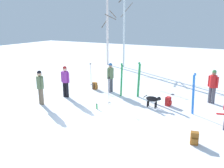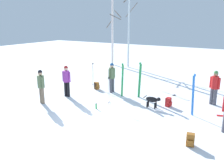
{
  "view_description": "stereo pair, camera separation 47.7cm",
  "coord_description": "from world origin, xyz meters",
  "px_view_note": "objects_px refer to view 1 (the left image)",
  "views": [
    {
      "loc": [
        4.88,
        -7.7,
        4.06
      ],
      "look_at": [
        -0.5,
        2.27,
        1.0
      ],
      "focal_mm": 38.0,
      "sensor_mm": 36.0,
      "label": 1
    },
    {
      "loc": [
        5.3,
        -7.47,
        4.06
      ],
      "look_at": [
        -0.5,
        2.27,
        1.0
      ],
      "focal_mm": 38.0,
      "sensor_mm": 36.0,
      "label": 2
    }
  ],
  "objects_px": {
    "person_2": "(40,85)",
    "ski_pair_planted_1": "(121,80)",
    "person_1": "(65,80)",
    "water_bottle_0": "(97,106)",
    "backpack_2": "(95,86)",
    "ski_pair_planted_0": "(193,94)",
    "ski_poles_1": "(109,90)",
    "person_4": "(110,76)",
    "ski_pair_planted_2": "(139,80)",
    "ski_pair_lying_0": "(173,95)",
    "backpack_1": "(194,138)",
    "birch_tree_1": "(124,30)",
    "ski_poles_0": "(91,74)",
    "person_0": "(213,84)",
    "dog": "(153,99)",
    "backpack_0": "(168,101)",
    "birch_tree_0": "(108,31)"
  },
  "relations": [
    {
      "from": "person_2",
      "to": "ski_pair_planted_1",
      "type": "relative_size",
      "value": 0.93
    },
    {
      "from": "person_0",
      "to": "birch_tree_0",
      "type": "bearing_deg",
      "value": 145.06
    },
    {
      "from": "person_1",
      "to": "person_0",
      "type": "bearing_deg",
      "value": 20.94
    },
    {
      "from": "backpack_2",
      "to": "ski_poles_0",
      "type": "bearing_deg",
      "value": 139.68
    },
    {
      "from": "person_1",
      "to": "person_4",
      "type": "relative_size",
      "value": 1.0
    },
    {
      "from": "ski_pair_lying_0",
      "to": "backpack_0",
      "type": "distance_m",
      "value": 1.82
    },
    {
      "from": "ski_pair_planted_0",
      "to": "backpack_2",
      "type": "height_order",
      "value": "ski_pair_planted_0"
    },
    {
      "from": "ski_pair_planted_1",
      "to": "person_2",
      "type": "bearing_deg",
      "value": -133.52
    },
    {
      "from": "birch_tree_1",
      "to": "backpack_0",
      "type": "bearing_deg",
      "value": -51.86
    },
    {
      "from": "person_1",
      "to": "birch_tree_1",
      "type": "xyz_separation_m",
      "value": [
        -0.98,
        9.29,
        2.25
      ]
    },
    {
      "from": "ski_pair_planted_2",
      "to": "birch_tree_1",
      "type": "height_order",
      "value": "birch_tree_1"
    },
    {
      "from": "person_1",
      "to": "water_bottle_0",
      "type": "height_order",
      "value": "person_1"
    },
    {
      "from": "ski_pair_planted_0",
      "to": "birch_tree_1",
      "type": "relative_size",
      "value": 0.3
    },
    {
      "from": "dog",
      "to": "ski_pair_planted_1",
      "type": "distance_m",
      "value": 2.32
    },
    {
      "from": "ski_pair_planted_0",
      "to": "birch_tree_1",
      "type": "height_order",
      "value": "birch_tree_1"
    },
    {
      "from": "backpack_2",
      "to": "water_bottle_0",
      "type": "height_order",
      "value": "backpack_2"
    },
    {
      "from": "person_2",
      "to": "ski_poles_1",
      "type": "distance_m",
      "value": 3.38
    },
    {
      "from": "ski_pair_planted_2",
      "to": "ski_poles_0",
      "type": "distance_m",
      "value": 3.58
    },
    {
      "from": "person_4",
      "to": "dog",
      "type": "distance_m",
      "value": 3.29
    },
    {
      "from": "backpack_0",
      "to": "ski_pair_lying_0",
      "type": "bearing_deg",
      "value": 96.52
    },
    {
      "from": "ski_pair_lying_0",
      "to": "ski_poles_0",
      "type": "distance_m",
      "value": 5.22
    },
    {
      "from": "person_1",
      "to": "ski_pair_lying_0",
      "type": "bearing_deg",
      "value": 31.51
    },
    {
      "from": "person_1",
      "to": "ski_pair_planted_1",
      "type": "distance_m",
      "value": 3.03
    },
    {
      "from": "ski_pair_planted_2",
      "to": "backpack_1",
      "type": "bearing_deg",
      "value": -47.16
    },
    {
      "from": "water_bottle_0",
      "to": "birch_tree_0",
      "type": "relative_size",
      "value": 0.04
    },
    {
      "from": "person_4",
      "to": "dog",
      "type": "relative_size",
      "value": 1.92
    },
    {
      "from": "person_0",
      "to": "ski_pair_planted_0",
      "type": "xyz_separation_m",
      "value": [
        -0.59,
        -1.92,
        -0.06
      ]
    },
    {
      "from": "ski_pair_planted_1",
      "to": "ski_pair_lying_0",
      "type": "height_order",
      "value": "ski_pair_planted_1"
    },
    {
      "from": "backpack_2",
      "to": "dog",
      "type": "bearing_deg",
      "value": -17.11
    },
    {
      "from": "backpack_1",
      "to": "birch_tree_1",
      "type": "bearing_deg",
      "value": 125.57
    },
    {
      "from": "person_2",
      "to": "backpack_2",
      "type": "bearing_deg",
      "value": 74.9
    },
    {
      "from": "person_4",
      "to": "ski_poles_0",
      "type": "bearing_deg",
      "value": 161.21
    },
    {
      "from": "person_1",
      "to": "ski_pair_planted_0",
      "type": "relative_size",
      "value": 0.92
    },
    {
      "from": "person_4",
      "to": "backpack_1",
      "type": "bearing_deg",
      "value": -36.21
    },
    {
      "from": "ski_pair_lying_0",
      "to": "ski_poles_1",
      "type": "distance_m",
      "value": 3.93
    },
    {
      "from": "person_0",
      "to": "ski_pair_planted_2",
      "type": "bearing_deg",
      "value": -167.76
    },
    {
      "from": "person_4",
      "to": "ski_pair_planted_2",
      "type": "relative_size",
      "value": 0.9
    },
    {
      "from": "water_bottle_0",
      "to": "birch_tree_0",
      "type": "xyz_separation_m",
      "value": [
        -5.25,
        10.38,
        3.01
      ]
    },
    {
      "from": "backpack_1",
      "to": "backpack_2",
      "type": "height_order",
      "value": "same"
    },
    {
      "from": "person_0",
      "to": "backpack_0",
      "type": "height_order",
      "value": "person_0"
    },
    {
      "from": "person_0",
      "to": "ski_pair_planted_2",
      "type": "relative_size",
      "value": 0.9
    },
    {
      "from": "person_2",
      "to": "ski_pair_lying_0",
      "type": "bearing_deg",
      "value": 40.41
    },
    {
      "from": "ski_pair_planted_2",
      "to": "birch_tree_0",
      "type": "xyz_separation_m",
      "value": [
        -6.26,
        7.7,
        2.19
      ]
    },
    {
      "from": "ski_pair_lying_0",
      "to": "backpack_1",
      "type": "xyz_separation_m",
      "value": [
        2.01,
        -5.09,
        0.2
      ]
    },
    {
      "from": "person_0",
      "to": "backpack_1",
      "type": "relative_size",
      "value": 3.9
    },
    {
      "from": "person_0",
      "to": "dog",
      "type": "height_order",
      "value": "person_0"
    },
    {
      "from": "ski_poles_0",
      "to": "ski_poles_1",
      "type": "bearing_deg",
      "value": -42.12
    },
    {
      "from": "backpack_2",
      "to": "ski_pair_planted_0",
      "type": "bearing_deg",
      "value": -11.52
    },
    {
      "from": "ski_poles_1",
      "to": "birch_tree_1",
      "type": "height_order",
      "value": "birch_tree_1"
    },
    {
      "from": "ski_pair_planted_2",
      "to": "birch_tree_1",
      "type": "bearing_deg",
      "value": 121.08
    }
  ]
}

